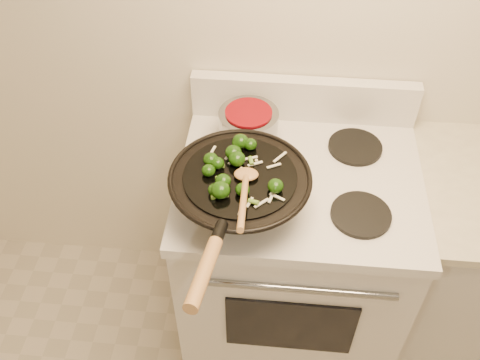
{
  "coord_description": "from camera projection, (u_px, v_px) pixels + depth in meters",
  "views": [
    {
      "loc": [
        -0.24,
        -0.04,
        2.13
      ],
      "look_at": [
        -0.34,
        1.03,
        1.03
      ],
      "focal_mm": 40.0,
      "sensor_mm": 36.0,
      "label": 1
    }
  ],
  "objects": [
    {
      "name": "stirfry",
      "position": [
        232.0,
        167.0,
        1.51
      ],
      "size": [
        0.24,
        0.3,
        0.05
      ],
      "color": "#133508",
      "rests_on": "wok"
    },
    {
      "name": "stove",
      "position": [
        291.0,
        259.0,
        2.03
      ],
      "size": [
        0.78,
        0.67,
        1.08
      ],
      "color": "silver",
      "rests_on": "ground"
    },
    {
      "name": "wok",
      "position": [
        240.0,
        190.0,
        1.55
      ],
      "size": [
        0.41,
        0.68,
        0.2
      ],
      "color": "black",
      "rests_on": "stove"
    },
    {
      "name": "saucepan",
      "position": [
        248.0,
        126.0,
        1.77
      ],
      "size": [
        0.2,
        0.32,
        0.12
      ],
      "color": "gray",
      "rests_on": "stove"
    },
    {
      "name": "wooden_spoon",
      "position": [
        245.0,
        189.0,
        1.42
      ],
      "size": [
        0.07,
        0.31,
        0.12
      ],
      "color": "#AA7843",
      "rests_on": "wok"
    }
  ]
}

